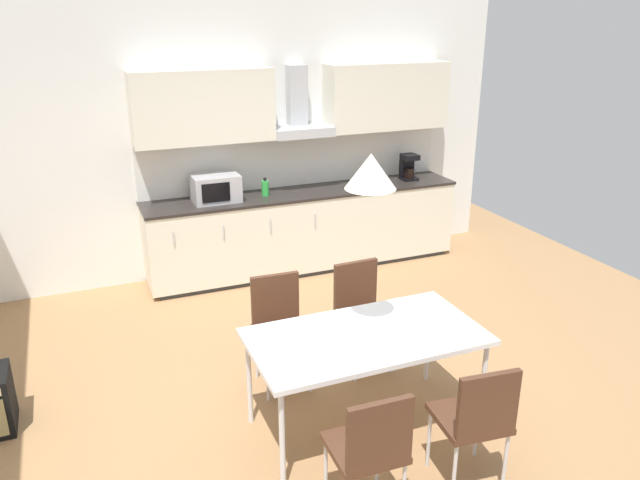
{
  "coord_description": "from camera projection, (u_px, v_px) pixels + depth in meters",
  "views": [
    {
      "loc": [
        -1.53,
        -3.78,
        2.78
      ],
      "look_at": [
        0.3,
        0.67,
        1.0
      ],
      "focal_mm": 35.0,
      "sensor_mm": 36.0,
      "label": 1
    }
  ],
  "objects": [
    {
      "name": "kitchen_counter",
      "position": [
        305.0,
        230.0,
        7.02
      ],
      "size": [
        3.53,
        0.62,
        0.9
      ],
      "color": "#333333",
      "rests_on": "ground_plane"
    },
    {
      "name": "ground_plane",
      "position": [
        317.0,
        396.0,
        4.8
      ],
      "size": [
        8.18,
        8.1,
        0.02
      ],
      "primitive_type": "cube",
      "color": "#9E754C"
    },
    {
      "name": "bottle_green",
      "position": [
        265.0,
        188.0,
        6.67
      ],
      "size": [
        0.08,
        0.08,
        0.2
      ],
      "color": "green",
      "rests_on": "kitchen_counter"
    },
    {
      "name": "bottle_yellow",
      "position": [
        369.0,
        175.0,
        7.15
      ],
      "size": [
        0.06,
        0.06,
        0.23
      ],
      "color": "yellow",
      "rests_on": "kitchen_counter"
    },
    {
      "name": "wall_back",
      "position": [
        221.0,
        142.0,
        6.68
      ],
      "size": [
        6.54,
        0.1,
        2.89
      ],
      "primitive_type": "cube",
      "color": "white",
      "rests_on": "ground_plane"
    },
    {
      "name": "upper_wall_cabinets",
      "position": [
        300.0,
        102.0,
        6.64
      ],
      "size": [
        3.51,
        0.4,
        0.73
      ],
      "color": "silver"
    },
    {
      "name": "chair_far_right",
      "position": [
        361.0,
        304.0,
        5.06
      ],
      "size": [
        0.41,
        0.41,
        0.87
      ],
      "color": "#4C2D1E",
      "rests_on": "ground_plane"
    },
    {
      "name": "microwave",
      "position": [
        216.0,
        188.0,
        6.46
      ],
      "size": [
        0.48,
        0.35,
        0.28
      ],
      "color": "#ADADB2",
      "rests_on": "kitchen_counter"
    },
    {
      "name": "chair_far_left",
      "position": [
        279.0,
        320.0,
        4.81
      ],
      "size": [
        0.42,
        0.42,
        0.87
      ],
      "color": "#4C2D1E",
      "rests_on": "ground_plane"
    },
    {
      "name": "dining_table",
      "position": [
        366.0,
        340.0,
        4.19
      ],
      "size": [
        1.57,
        0.83,
        0.74
      ],
      "color": "white",
      "rests_on": "ground_plane"
    },
    {
      "name": "coffee_maker",
      "position": [
        408.0,
        167.0,
        7.3
      ],
      "size": [
        0.18,
        0.19,
        0.3
      ],
      "color": "black",
      "rests_on": "kitchen_counter"
    },
    {
      "name": "backsplash_tile",
      "position": [
        295.0,
        161.0,
        7.01
      ],
      "size": [
        3.51,
        0.02,
        0.56
      ],
      "primitive_type": "cube",
      "color": "silver",
      "rests_on": "kitchen_counter"
    },
    {
      "name": "pendant_lamp",
      "position": [
        371.0,
        171.0,
        3.79
      ],
      "size": [
        0.32,
        0.32,
        0.22
      ],
      "primitive_type": "cone",
      "color": "silver"
    },
    {
      "name": "chair_near_right",
      "position": [
        477.0,
        415.0,
        3.68
      ],
      "size": [
        0.44,
        0.44,
        0.87
      ],
      "color": "#4C2D1E",
      "rests_on": "ground_plane"
    },
    {
      "name": "chair_near_left",
      "position": [
        371.0,
        444.0,
        3.43
      ],
      "size": [
        0.41,
        0.41,
        0.87
      ],
      "color": "#4C2D1E",
      "rests_on": "ground_plane"
    }
  ]
}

